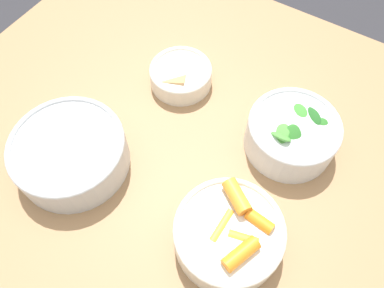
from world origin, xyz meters
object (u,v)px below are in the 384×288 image
object	(u,v)px
bowl_greens	(292,133)
bowl_beans_hotdog	(71,154)
bowl_carrots	(229,233)
bowl_cookies	(181,75)

from	to	relation	value
bowl_greens	bowl_beans_hotdog	size ratio (longest dim) A/B	0.82
bowl_carrots	bowl_beans_hotdog	size ratio (longest dim) A/B	0.86
bowl_greens	bowl_cookies	xyz separation A→B (m)	(0.24, -0.02, -0.01)
bowl_beans_hotdog	bowl_greens	bearing A→B (deg)	-142.47
bowl_beans_hotdog	bowl_cookies	bearing A→B (deg)	-103.33
bowl_carrots	bowl_greens	size ratio (longest dim) A/B	1.05
bowl_carrots	bowl_greens	world-z (taller)	bowl_greens
bowl_cookies	bowl_carrots	bearing A→B (deg)	135.59
bowl_carrots	bowl_beans_hotdog	world-z (taller)	bowl_carrots
bowl_carrots	bowl_greens	distance (m)	0.21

